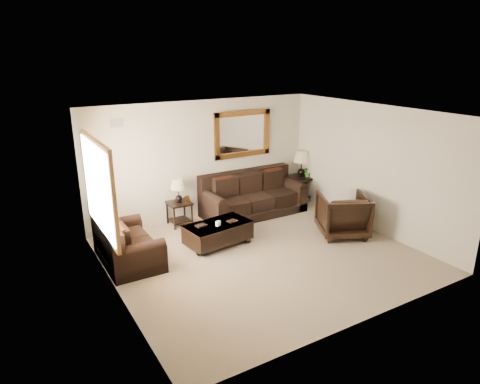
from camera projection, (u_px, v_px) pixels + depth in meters
room at (264, 188)px, 7.76m from camera, size 5.51×5.01×2.71m
window at (99, 188)px, 7.13m from camera, size 0.07×1.96×1.66m
mirror at (243, 134)px, 10.12m from camera, size 1.50×0.06×1.10m
air_vent at (117, 123)px, 8.56m from camera, size 0.25×0.02×0.18m
sofa at (252, 199)px, 10.22m from camera, size 2.44×1.06×1.00m
loveseat at (125, 246)px, 7.83m from camera, size 0.93×1.57×0.88m
end_table_left at (179, 195)px, 9.40m from camera, size 0.49×0.49×1.08m
end_table_right at (301, 168)px, 10.94m from camera, size 0.60×0.60×1.32m
coffee_table at (218, 231)px, 8.56m from camera, size 1.40×0.88×0.56m
armchair at (343, 213)px, 8.96m from camera, size 1.26×1.23×0.99m
potted_plant at (308, 172)px, 10.94m from camera, size 0.26×0.29×0.22m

